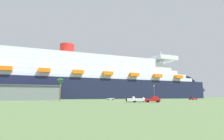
% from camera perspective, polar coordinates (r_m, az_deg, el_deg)
% --- Properties ---
extents(ground_plane, '(600.00, 600.00, 0.00)m').
position_cam_1_polar(ground_plane, '(114.85, -2.93, -9.61)').
color(ground_plane, '#567042').
extents(cruise_ship, '(244.13, 58.46, 54.32)m').
position_cam_1_polar(cruise_ship, '(155.64, -3.19, -3.69)').
color(cruise_ship, '#191E38').
rests_on(cruise_ship, ground_plane).
extents(terminal_building, '(63.81, 27.38, 8.41)m').
position_cam_1_polar(terminal_building, '(118.58, -31.66, -6.29)').
color(terminal_building, slate).
rests_on(terminal_building, ground_plane).
extents(pickup_truck, '(5.90, 3.21, 2.20)m').
position_cam_1_polar(pickup_truck, '(66.93, 13.16, -9.33)').
color(pickup_truck, red).
rests_on(pickup_truck, ground_plane).
extents(small_boat_on_trailer, '(8.58, 3.54, 2.15)m').
position_cam_1_polar(small_boat_on_trailer, '(65.64, 8.26, -9.56)').
color(small_boat_on_trailer, '#595960').
rests_on(small_boat_on_trailer, ground_plane).
extents(palm_tree, '(2.95, 2.94, 9.89)m').
position_cam_1_polar(palm_tree, '(79.31, -16.46, -3.88)').
color(palm_tree, brown).
rests_on(palm_tree, ground_plane).
extents(street_lamp, '(0.56, 0.56, 7.80)m').
position_cam_1_polar(street_lamp, '(94.14, 13.53, -6.53)').
color(street_lamp, slate).
rests_on(street_lamp, ground_plane).
extents(parked_car_red_hatchback, '(4.92, 2.65, 1.58)m').
position_cam_1_polar(parked_car_red_hatchback, '(114.20, 24.83, -8.43)').
color(parked_car_red_hatchback, red).
rests_on(parked_car_red_hatchback, ground_plane).
extents(parked_car_silver_sedan, '(4.44, 2.39, 1.58)m').
position_cam_1_polar(parked_car_silver_sedan, '(105.35, -0.49, -9.27)').
color(parked_car_silver_sedan, silver).
rests_on(parked_car_silver_sedan, ground_plane).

